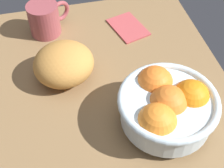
{
  "coord_description": "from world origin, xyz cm",
  "views": [
    {
      "loc": [
        43.97,
        -6.26,
        57.99
      ],
      "look_at": [
        -0.94,
        4.35,
        5.0
      ],
      "focal_mm": 51.41,
      "sensor_mm": 36.0,
      "label": 1
    }
  ],
  "objects_px": {
    "fruit_bowl": "(167,106)",
    "mug": "(45,19)",
    "napkin_folded": "(128,27)",
    "bread_loaf": "(64,64)"
  },
  "relations": [
    {
      "from": "bread_loaf",
      "to": "mug",
      "type": "height_order",
      "value": "bread_loaf"
    },
    {
      "from": "fruit_bowl",
      "to": "bread_loaf",
      "type": "relative_size",
      "value": 1.44
    },
    {
      "from": "fruit_bowl",
      "to": "napkin_folded",
      "type": "height_order",
      "value": "fruit_bowl"
    },
    {
      "from": "fruit_bowl",
      "to": "mug",
      "type": "xyz_separation_m",
      "value": [
        -0.36,
        -0.22,
        -0.01
      ]
    },
    {
      "from": "bread_loaf",
      "to": "mug",
      "type": "distance_m",
      "value": 0.18
    },
    {
      "from": "fruit_bowl",
      "to": "mug",
      "type": "bearing_deg",
      "value": -149.28
    },
    {
      "from": "napkin_folded",
      "to": "mug",
      "type": "bearing_deg",
      "value": -99.2
    },
    {
      "from": "fruit_bowl",
      "to": "napkin_folded",
      "type": "xyz_separation_m",
      "value": [
        -0.33,
        0.01,
        -0.05
      ]
    },
    {
      "from": "fruit_bowl",
      "to": "napkin_folded",
      "type": "distance_m",
      "value": 0.33
    },
    {
      "from": "fruit_bowl",
      "to": "mug",
      "type": "height_order",
      "value": "fruit_bowl"
    }
  ]
}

